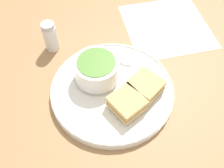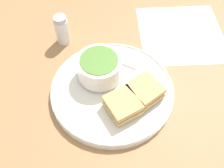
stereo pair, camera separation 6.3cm
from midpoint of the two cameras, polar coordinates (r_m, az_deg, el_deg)
ground_plane at (r=0.66m, az=2.72°, el=-2.05°), size 2.40×2.40×0.00m
plate at (r=0.65m, az=2.76°, el=-1.51°), size 0.30×0.30×0.02m
soup_bowl at (r=0.64m, az=0.03°, el=3.45°), size 0.11×0.11×0.06m
spoon at (r=0.70m, az=2.08°, el=5.79°), size 0.09×0.08×0.01m
sandwich_half_near at (r=0.60m, az=4.92°, el=-4.99°), size 0.08×0.08×0.03m
sandwich_half_far at (r=0.63m, az=10.06°, el=-1.62°), size 0.09×0.09×0.03m
salt_shaker at (r=0.75m, az=-8.43°, el=11.44°), size 0.04×0.04×0.09m
menu_sheet at (r=0.83m, az=16.96°, el=10.35°), size 0.31×0.31×0.00m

